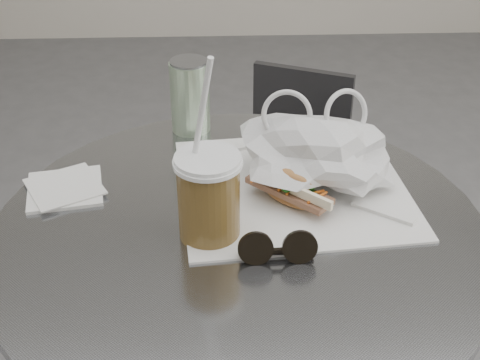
{
  "coord_description": "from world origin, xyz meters",
  "views": [
    {
      "loc": [
        -0.03,
        -0.62,
        1.35
      ],
      "look_at": [
        0.0,
        0.25,
        0.79
      ],
      "focal_mm": 50.0,
      "sensor_mm": 36.0,
      "label": 1
    }
  ],
  "objects_px": {
    "banh_mi": "(289,187)",
    "drink_can": "(190,96)",
    "iced_coffee": "(209,195)",
    "cafe_table": "(240,353)",
    "chair_far": "(284,207)",
    "sunglasses": "(277,249)"
  },
  "relations": [
    {
      "from": "chair_far",
      "to": "banh_mi",
      "type": "relative_size",
      "value": 3.72
    },
    {
      "from": "cafe_table",
      "to": "banh_mi",
      "type": "bearing_deg",
      "value": 35.83
    },
    {
      "from": "sunglasses",
      "to": "drink_can",
      "type": "height_order",
      "value": "drink_can"
    },
    {
      "from": "banh_mi",
      "to": "drink_can",
      "type": "bearing_deg",
      "value": 164.33
    },
    {
      "from": "chair_far",
      "to": "drink_can",
      "type": "xyz_separation_m",
      "value": [
        -0.23,
        -0.37,
        0.52
      ]
    },
    {
      "from": "banh_mi",
      "to": "iced_coffee",
      "type": "relative_size",
      "value": 0.61
    },
    {
      "from": "cafe_table",
      "to": "iced_coffee",
      "type": "bearing_deg",
      "value": -161.52
    },
    {
      "from": "banh_mi",
      "to": "chair_far",
      "type": "bearing_deg",
      "value": 126.35
    },
    {
      "from": "cafe_table",
      "to": "drink_can",
      "type": "bearing_deg",
      "value": 104.16
    },
    {
      "from": "chair_far",
      "to": "sunglasses",
      "type": "height_order",
      "value": "sunglasses"
    },
    {
      "from": "iced_coffee",
      "to": "banh_mi",
      "type": "bearing_deg",
      "value": 30.18
    },
    {
      "from": "chair_far",
      "to": "drink_can",
      "type": "bearing_deg",
      "value": 80.86
    },
    {
      "from": "cafe_table",
      "to": "iced_coffee",
      "type": "height_order",
      "value": "iced_coffee"
    },
    {
      "from": "drink_can",
      "to": "sunglasses",
      "type": "bearing_deg",
      "value": -71.89
    },
    {
      "from": "cafe_table",
      "to": "banh_mi",
      "type": "xyz_separation_m",
      "value": [
        0.08,
        0.06,
        0.31
      ]
    },
    {
      "from": "drink_can",
      "to": "banh_mi",
      "type": "bearing_deg",
      "value": -58.35
    },
    {
      "from": "cafe_table",
      "to": "chair_far",
      "type": "distance_m",
      "value": 0.72
    },
    {
      "from": "iced_coffee",
      "to": "cafe_table",
      "type": "bearing_deg",
      "value": 18.48
    },
    {
      "from": "chair_far",
      "to": "drink_can",
      "type": "height_order",
      "value": "drink_can"
    },
    {
      "from": "banh_mi",
      "to": "drink_can",
      "type": "distance_m",
      "value": 0.31
    },
    {
      "from": "cafe_table",
      "to": "drink_can",
      "type": "distance_m",
      "value": 0.48
    },
    {
      "from": "banh_mi",
      "to": "drink_can",
      "type": "height_order",
      "value": "drink_can"
    }
  ]
}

